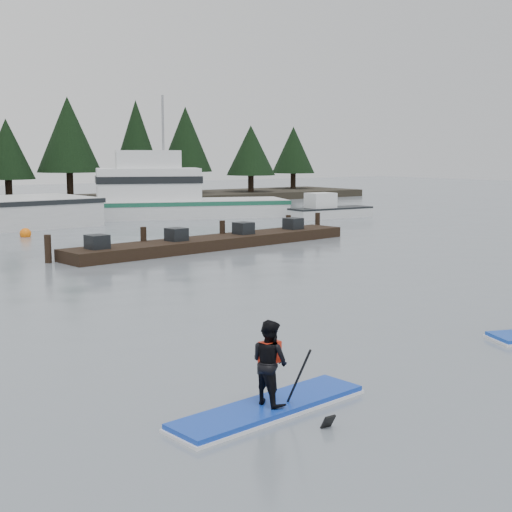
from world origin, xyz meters
TOP-DOWN VIEW (x-y plane):
  - ground at (0.00, 0.00)m, footprint 160.00×160.00m
  - fishing_boat_medium at (9.87, 28.78)m, footprint 13.88×8.53m
  - skiff at (17.66, 22.83)m, footprint 5.37×1.85m
  - floating_dock at (4.57, 15.16)m, footprint 13.57×3.39m
  - buoy_b at (-0.54, 23.58)m, footprint 0.53×0.53m
  - buoy_c at (13.86, 27.53)m, footprint 0.54×0.54m
  - paddleboard_solo at (-4.91, -1.17)m, footprint 3.38×1.22m

SIDE VIEW (x-z plane):
  - ground at x=0.00m, z-range 0.00..0.00m
  - buoy_b at x=-0.54m, z-range -0.26..0.26m
  - buoy_c at x=13.86m, z-range -0.27..0.27m
  - floating_dock at x=4.57m, z-range 0.00..0.45m
  - skiff at x=17.66m, z-range 0.00..0.62m
  - paddleboard_solo at x=-4.91m, z-range -0.48..1.37m
  - fishing_boat_medium at x=9.87m, z-range -3.50..4.63m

